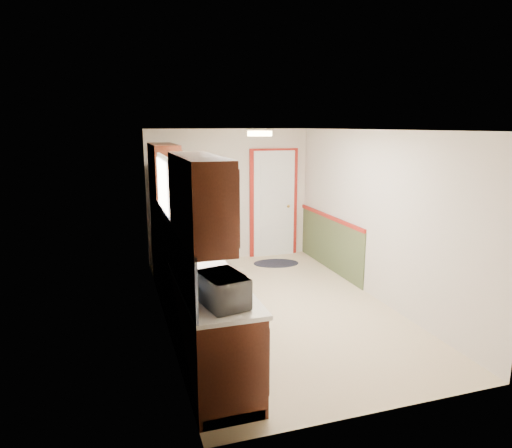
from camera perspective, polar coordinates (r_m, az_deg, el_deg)
room_shell at (r=6.06m, az=2.56°, el=0.24°), size 3.20×5.20×2.52m
kitchen_run at (r=5.58m, az=-8.47°, el=-5.08°), size 0.63×4.00×2.20m
back_wall_trim at (r=8.49m, az=3.70°, el=1.56°), size 1.12×2.30×2.08m
ceiling_fixture at (r=5.64m, az=0.47°, el=11.25°), size 0.30×0.30×0.06m
microwave at (r=3.94m, az=-4.15°, el=-7.80°), size 0.37×0.54×0.33m
refrigerator at (r=7.84m, az=-8.98°, el=0.80°), size 0.77×0.77×1.85m
rug at (r=8.32m, az=2.53°, el=-4.92°), size 0.91×0.68×0.01m
cooktop at (r=6.54m, az=-9.60°, el=-1.26°), size 0.52×0.62×0.02m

